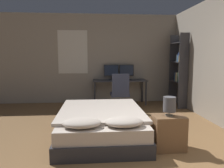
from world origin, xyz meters
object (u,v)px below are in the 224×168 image
Objects in this scene: monitor_right at (127,71)px; bookshelf at (179,69)px; monitor_left at (111,71)px; computer_mouse at (130,80)px; desk at (120,83)px; office_chair at (120,96)px; nightstand at (169,132)px; keyboard at (120,80)px; bedside_lamp at (169,105)px; bed at (101,123)px.

bookshelf is (1.40, -0.66, 0.10)m from monitor_right.
computer_mouse is at bearing -37.51° from monitor_left.
office_chair is (-0.08, -0.72, -0.26)m from desk.
keyboard is at bearing 96.85° from nightstand.
computer_mouse is 0.73m from office_chair.
monitor_left is (-0.60, 3.47, 0.72)m from nightstand.
desk is 0.77m from office_chair.
office_chair is (-0.31, -0.92, -0.60)m from monitor_right.
monitor_left reaches higher than bedside_lamp.
nightstand is 1.40× the size of keyboard.
bedside_lamp is 0.65× the size of monitor_left.
bed is 5.47× the size of keyboard.
nightstand is 3.12m from computer_mouse.
nightstand is 1.18× the size of monitor_left.
bedside_lamp is 3.10m from keyboard.
keyboard is at bearing 96.85° from bedside_lamp.
monitor_left is at bearing 160.60° from bookshelf.
bookshelf is at bearing 65.73° from bedside_lamp.
desk is 1.76m from bookshelf.
bed is 3.05m from monitor_right.
nightstand is at bearing -80.06° from office_chair.
monitor_right reaches higher than desk.
bed is at bearing -136.46° from bookshelf.
bedside_lamp is at bearing 0.00° from nightstand.
monitor_right reaches higher than computer_mouse.
bookshelf is (1.87, -0.66, 0.10)m from monitor_left.
nightstand is 7.55× the size of computer_mouse.
bed is at bearing 147.60° from nightstand.
monitor_right is at bearing 71.30° from office_chair.
desk is 0.78× the size of bookshelf.
keyboard is (0.00, -0.20, 0.10)m from desk.
computer_mouse is at bearing 55.99° from office_chair.
monitor_left is 0.47m from monitor_right.
office_chair is at bearing -98.29° from keyboard.
monitor_left is at bearing 99.89° from bedside_lamp.
monitor_left is 1.19× the size of keyboard.
monitor_right is 0.22× the size of bookshelf.
monitor_right reaches higher than office_chair.
nightstand is at bearing -114.27° from bookshelf.
bookshelf reaches higher than keyboard.
desk is at bearing -139.77° from monitor_right.
monitor_left is at bearing 99.75° from office_chair.
bookshelf is (1.64, -0.27, 0.35)m from keyboard.
computer_mouse is (0.28, 0.00, 0.01)m from keyboard.
bedside_lamp is at bearing -80.11° from monitor_left.
bedside_lamp reaches higher than nightstand.
nightstand is 3.55m from monitor_right.
computer_mouse is 1.43m from bookshelf.
keyboard is (-0.24, -0.39, -0.24)m from monitor_right.
office_chair reaches higher than bedside_lamp.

